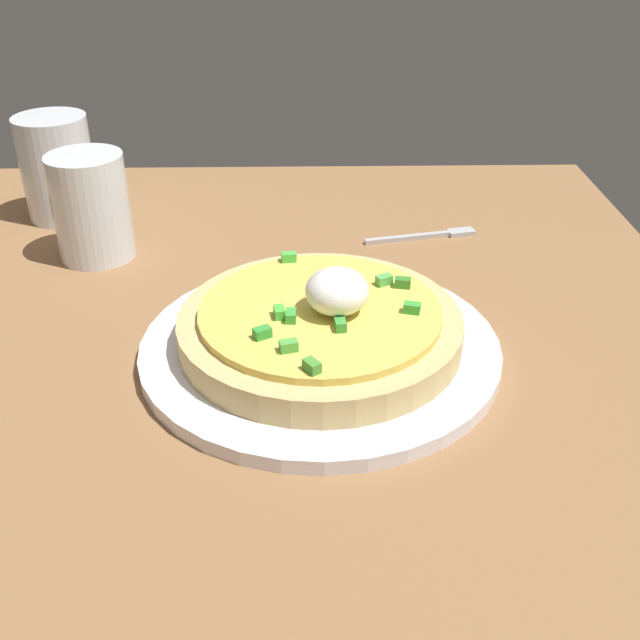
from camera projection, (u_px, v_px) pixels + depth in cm
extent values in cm
cube|color=olive|center=(237.00, 429.00, 55.50)|extent=(105.08, 82.25, 2.78)
cylinder|color=white|center=(320.00, 348.00, 61.25)|extent=(28.82, 28.82, 1.21)
cylinder|color=tan|center=(320.00, 329.00, 60.32)|extent=(22.52, 22.52, 2.41)
cylinder|color=#E1C453|center=(320.00, 312.00, 59.54)|extent=(19.11, 19.11, 0.62)
ellipsoid|color=white|center=(337.00, 291.00, 58.15)|extent=(4.93, 4.93, 3.53)
cube|color=#36802C|center=(403.00, 283.00, 62.24)|extent=(1.04, 1.41, 0.80)
cube|color=green|center=(291.00, 316.00, 57.64)|extent=(1.32, 0.87, 0.80)
cube|color=green|center=(289.00, 257.00, 66.31)|extent=(0.95, 1.37, 0.80)
cube|color=#52B04D|center=(384.00, 280.00, 62.63)|extent=(1.31, 1.51, 0.80)
cube|color=green|center=(262.00, 333.00, 55.57)|extent=(1.32, 1.51, 0.80)
cube|color=green|center=(349.00, 301.00, 59.69)|extent=(1.26, 1.50, 0.80)
cube|color=green|center=(340.00, 324.00, 56.57)|extent=(1.36, 0.94, 0.80)
cube|color=green|center=(279.00, 312.00, 58.12)|extent=(1.40, 1.02, 0.80)
cube|color=green|center=(289.00, 346.00, 54.04)|extent=(1.10, 1.44, 0.80)
cube|color=green|center=(412.00, 308.00, 58.68)|extent=(1.11, 1.45, 0.80)
cube|color=#469636|center=(312.00, 366.00, 51.86)|extent=(1.51, 1.39, 0.80)
cylinder|color=silver|center=(91.00, 207.00, 74.45)|extent=(7.42, 7.42, 10.51)
cylinder|color=beige|center=(94.00, 223.00, 75.34)|extent=(6.53, 6.53, 6.24)
cylinder|color=silver|center=(57.00, 168.00, 83.05)|extent=(7.79, 7.79, 11.27)
cylinder|color=#361005|center=(58.00, 173.00, 83.34)|extent=(6.85, 6.85, 9.32)
cube|color=#B7B7BC|center=(407.00, 238.00, 80.21)|extent=(2.59, 9.24, 0.50)
cube|color=#B7B7BC|center=(461.00, 232.00, 81.43)|extent=(1.97, 3.04, 0.50)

